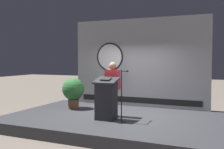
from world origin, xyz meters
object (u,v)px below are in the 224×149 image
object	(u,v)px
potted_plant	(73,90)
podium	(106,99)
speaker_person	(113,89)
microphone_stand	(122,104)

from	to	relation	value
potted_plant	podium	bearing A→B (deg)	-32.59
podium	speaker_person	world-z (taller)	speaker_person
podium	microphone_stand	distance (m)	0.52
podium	speaker_person	xyz separation A→B (m)	(-0.02, 0.48, 0.24)
speaker_person	potted_plant	xyz separation A→B (m)	(-1.71, 0.62, -0.19)
podium	potted_plant	distance (m)	2.05
speaker_person	potted_plant	distance (m)	1.83
podium	microphone_stand	world-z (taller)	microphone_stand
speaker_person	microphone_stand	distance (m)	0.83
podium	microphone_stand	bearing A→B (deg)	-9.80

